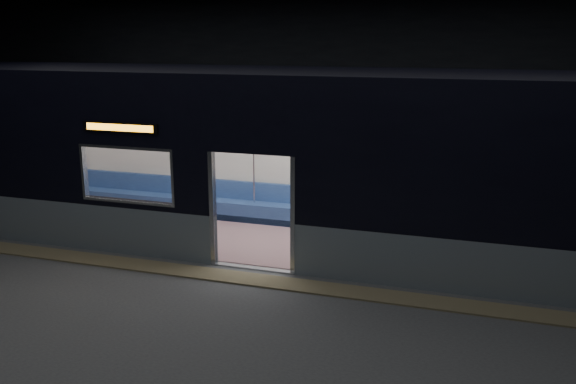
% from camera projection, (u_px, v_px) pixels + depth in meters
% --- Properties ---
extents(station_floor, '(24.00, 14.00, 0.01)m').
position_uv_depth(station_floor, '(230.00, 292.00, 9.71)').
color(station_floor, '#47494C').
rests_on(station_floor, ground).
extents(station_envelope, '(24.00, 14.00, 5.00)m').
position_uv_depth(station_envelope, '(224.00, 57.00, 8.79)').
color(station_envelope, black).
rests_on(station_envelope, station_floor).
extents(tactile_strip, '(22.80, 0.50, 0.03)m').
position_uv_depth(tactile_strip, '(242.00, 278.00, 10.21)').
color(tactile_strip, '#8C7F59').
rests_on(tactile_strip, station_floor).
extents(metro_car, '(18.00, 3.04, 3.35)m').
position_uv_depth(metro_car, '(280.00, 150.00, 11.60)').
color(metro_car, gray).
rests_on(metro_car, station_floor).
extents(passenger, '(0.42, 0.73, 1.42)m').
position_uv_depth(passenger, '(420.00, 200.00, 12.02)').
color(passenger, black).
rests_on(passenger, metro_car).
extents(handbag, '(0.31, 0.27, 0.15)m').
position_uv_depth(handbag, '(419.00, 209.00, 11.82)').
color(handbag, black).
rests_on(handbag, passenger).
extents(transit_map, '(1.07, 0.03, 0.70)m').
position_uv_depth(transit_map, '(554.00, 171.00, 11.42)').
color(transit_map, white).
rests_on(transit_map, metro_car).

